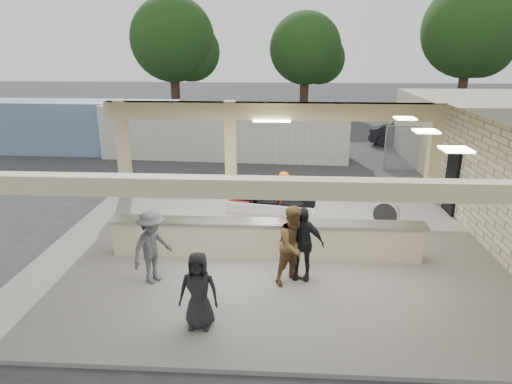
# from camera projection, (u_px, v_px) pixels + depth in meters

# --- Properties ---
(ground) EXTENTS (120.00, 120.00, 0.00)m
(ground) POSITION_uv_depth(u_px,v_px,m) (266.00, 251.00, 12.59)
(ground) COLOR #292A2C
(ground) RESTS_ON ground
(pavilion) EXTENTS (12.01, 10.00, 3.55)m
(pavilion) POSITION_uv_depth(u_px,v_px,m) (275.00, 197.00, 12.79)
(pavilion) COLOR slate
(pavilion) RESTS_ON ground
(baggage_counter) EXTENTS (8.20, 0.58, 0.98)m
(baggage_counter) POSITION_uv_depth(u_px,v_px,m) (266.00, 239.00, 11.93)
(baggage_counter) COLOR beige
(baggage_counter) RESTS_ON pavilion
(luggage_cart) EXTENTS (2.81, 2.05, 1.49)m
(luggage_cart) POSITION_uv_depth(u_px,v_px,m) (273.00, 202.00, 13.78)
(luggage_cart) COLOR silver
(luggage_cart) RESTS_ON pavilion
(drum_fan) EXTENTS (0.84, 0.58, 0.89)m
(drum_fan) POSITION_uv_depth(u_px,v_px,m) (386.00, 214.00, 13.74)
(drum_fan) COLOR silver
(drum_fan) RESTS_ON pavilion
(baggage_handler) EXTENTS (0.70, 0.71, 1.77)m
(baggage_handler) POSITION_uv_depth(u_px,v_px,m) (282.00, 200.00, 13.69)
(baggage_handler) COLOR #ED530C
(baggage_handler) RESTS_ON pavilion
(passenger_a) EXTENTS (0.97, 0.87, 1.88)m
(passenger_a) POSITION_uv_depth(u_px,v_px,m) (294.00, 245.00, 10.49)
(passenger_a) COLOR brown
(passenger_a) RESTS_ON pavilion
(passenger_b) EXTENTS (1.10, 0.56, 1.79)m
(passenger_b) POSITION_uv_depth(u_px,v_px,m) (302.00, 243.00, 10.68)
(passenger_b) COLOR black
(passenger_b) RESTS_ON pavilion
(passenger_c) EXTENTS (0.92, 1.18, 1.76)m
(passenger_c) POSITION_uv_depth(u_px,v_px,m) (152.00, 247.00, 10.52)
(passenger_c) COLOR #4C4B50
(passenger_c) RESTS_ON pavilion
(passenger_d) EXTENTS (0.78, 0.33, 1.58)m
(passenger_d) POSITION_uv_depth(u_px,v_px,m) (199.00, 291.00, 8.82)
(passenger_d) COLOR black
(passenger_d) RESTS_ON pavilion
(car_white_a) EXTENTS (5.45, 3.51, 1.44)m
(car_white_a) POSITION_uv_depth(u_px,v_px,m) (450.00, 137.00, 24.44)
(car_white_a) COLOR silver
(car_white_a) RESTS_ON ground
(car_white_b) EXTENTS (5.31, 3.52, 1.57)m
(car_white_b) POSITION_uv_depth(u_px,v_px,m) (511.00, 133.00, 25.13)
(car_white_b) COLOR silver
(car_white_b) RESTS_ON ground
(car_dark) EXTENTS (4.18, 2.54, 1.31)m
(car_dark) POSITION_uv_depth(u_px,v_px,m) (406.00, 135.00, 25.46)
(car_dark) COLOR black
(car_dark) RESTS_ON ground
(container_white) EXTENTS (12.24, 3.09, 2.63)m
(container_white) POSITION_uv_depth(u_px,v_px,m) (225.00, 131.00, 22.82)
(container_white) COLOR silver
(container_white) RESTS_ON ground
(container_blue) EXTENTS (10.32, 2.73, 2.67)m
(container_blue) POSITION_uv_depth(u_px,v_px,m) (81.00, 127.00, 23.95)
(container_blue) COLOR #6C87AE
(container_blue) RESTS_ON ground
(tree_left) EXTENTS (6.60, 6.30, 9.00)m
(tree_left) POSITION_uv_depth(u_px,v_px,m) (177.00, 43.00, 34.27)
(tree_left) COLOR #382619
(tree_left) RESTS_ON ground
(tree_mid) EXTENTS (6.00, 5.60, 8.00)m
(tree_mid) POSITION_uv_depth(u_px,v_px,m) (309.00, 51.00, 35.78)
(tree_mid) COLOR #382619
(tree_mid) RESTS_ON ground
(tree_right) EXTENTS (7.20, 7.00, 10.00)m
(tree_right) POSITION_uv_depth(u_px,v_px,m) (473.00, 34.00, 33.75)
(tree_right) COLOR #382619
(tree_right) RESTS_ON ground
(adjacent_building) EXTENTS (6.00, 8.00, 3.20)m
(adjacent_building) POSITION_uv_depth(u_px,v_px,m) (480.00, 132.00, 21.05)
(adjacent_building) COLOR #B1AB8C
(adjacent_building) RESTS_ON ground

